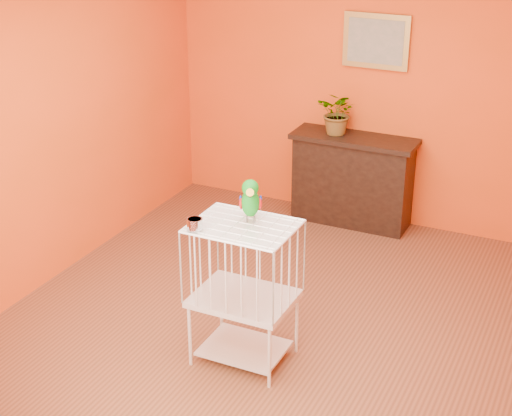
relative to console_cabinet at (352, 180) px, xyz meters
The scene contains 8 objects.
ground 2.09m from the console_cabinet, 87.21° to the right, with size 4.50×4.50×0.00m, color brown.
room_shell 2.34m from the console_cabinet, 87.21° to the right, with size 4.50×4.50×4.50m.
console_cabinet is the anchor object (origin of this frame).
potted_plant 0.62m from the console_cabinet, behind, with size 0.37×0.42×0.32m, color #26722D.
framed_picture 1.32m from the console_cabinet, 60.60° to the left, with size 0.62×0.04×0.50m.
birdcage 2.53m from the console_cabinet, 87.95° to the right, with size 0.67×0.52×1.04m.
feed_cup 2.80m from the console_cabinet, 93.45° to the right, with size 0.10×0.10×0.07m, color silver.
parrot 2.57m from the console_cabinet, 87.46° to the right, with size 0.19×0.28×0.32m.
Camera 1 is at (2.08, -4.66, 3.23)m, focal length 55.00 mm.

